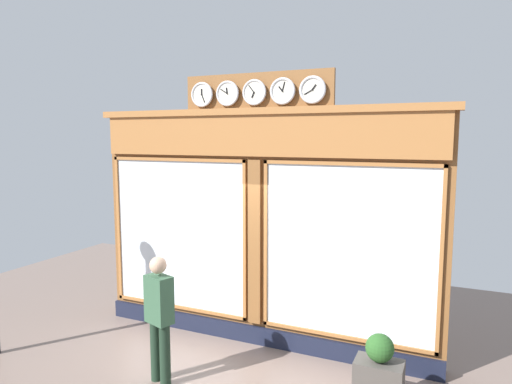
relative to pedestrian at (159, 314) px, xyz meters
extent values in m
cube|color=brown|center=(-0.67, -1.71, 0.83)|extent=(5.48, 0.30, 3.52)
cube|color=#191E33|center=(-0.67, -1.54, -0.79)|extent=(5.48, 0.08, 0.28)
cube|color=#A56936|center=(-0.67, -1.52, 2.29)|extent=(5.37, 0.08, 0.61)
cube|color=#A56936|center=(-0.67, -1.54, 2.64)|extent=(5.59, 0.20, 0.10)
cube|color=silver|center=(-2.06, -1.54, 0.68)|extent=(2.39, 0.02, 2.41)
cube|color=#A56936|center=(-2.06, -1.52, 1.91)|extent=(2.49, 0.04, 0.05)
cube|color=#A56936|center=(-2.06, -1.52, -0.56)|extent=(2.49, 0.04, 0.05)
cube|color=#A56936|center=(-3.28, -1.52, 0.68)|extent=(0.05, 0.04, 2.51)
cube|color=#A56936|center=(-0.84, -1.52, 0.68)|extent=(0.05, 0.04, 2.51)
cube|color=silver|center=(0.73, -1.54, 0.68)|extent=(2.39, 0.02, 2.41)
cube|color=#A56936|center=(0.73, -1.52, 1.91)|extent=(2.49, 0.04, 0.05)
cube|color=#A56936|center=(0.73, -1.52, -0.56)|extent=(2.49, 0.04, 0.05)
cube|color=#A56936|center=(1.95, -1.52, 0.68)|extent=(0.05, 0.04, 2.51)
cube|color=#A56936|center=(-0.49, -1.52, 0.68)|extent=(0.05, 0.04, 2.51)
cube|color=brown|center=(-0.67, -1.53, 0.68)|extent=(0.20, 0.10, 2.51)
cube|color=brown|center=(-0.67, -1.58, 2.91)|extent=(2.33, 0.06, 0.58)
cylinder|color=silver|center=(-1.55, -1.50, 2.91)|extent=(0.31, 0.02, 0.31)
torus|color=silver|center=(-1.55, -1.49, 2.91)|extent=(0.38, 0.05, 0.38)
cube|color=black|center=(-1.57, -1.48, 2.95)|extent=(0.07, 0.01, 0.08)
cube|color=black|center=(-1.49, -1.48, 2.88)|extent=(0.12, 0.01, 0.07)
sphere|color=black|center=(-1.55, -1.48, 2.91)|extent=(0.02, 0.02, 0.02)
cylinder|color=silver|center=(-1.11, -1.50, 2.91)|extent=(0.31, 0.02, 0.31)
torus|color=silver|center=(-1.11, -1.49, 2.91)|extent=(0.38, 0.05, 0.38)
cube|color=black|center=(-1.08, -1.48, 2.95)|extent=(0.07, 0.01, 0.08)
cube|color=black|center=(-1.12, -1.48, 2.98)|extent=(0.05, 0.01, 0.13)
sphere|color=black|center=(-1.11, -1.48, 2.91)|extent=(0.02, 0.02, 0.02)
cylinder|color=silver|center=(-0.67, -1.50, 2.91)|extent=(0.31, 0.02, 0.31)
torus|color=silver|center=(-0.67, -1.49, 2.91)|extent=(0.38, 0.04, 0.38)
cube|color=black|center=(-0.65, -1.48, 2.87)|extent=(0.05, 0.01, 0.08)
cube|color=black|center=(-0.63, -1.48, 2.96)|extent=(0.09, 0.01, 0.11)
sphere|color=black|center=(-0.67, -1.48, 2.91)|extent=(0.02, 0.02, 0.02)
cylinder|color=silver|center=(-0.23, -1.50, 2.91)|extent=(0.31, 0.02, 0.31)
torus|color=silver|center=(-0.23, -1.49, 2.91)|extent=(0.38, 0.04, 0.38)
cube|color=black|center=(-0.22, -1.48, 2.95)|extent=(0.03, 0.01, 0.09)
cube|color=black|center=(-0.17, -1.48, 2.95)|extent=(0.12, 0.01, 0.08)
sphere|color=black|center=(-0.23, -1.48, 2.91)|extent=(0.02, 0.02, 0.02)
cylinder|color=silver|center=(0.21, -1.50, 2.91)|extent=(0.31, 0.02, 0.31)
torus|color=silver|center=(0.21, -1.49, 2.91)|extent=(0.38, 0.04, 0.38)
cube|color=black|center=(0.21, -1.48, 2.95)|extent=(0.02, 0.01, 0.08)
cube|color=black|center=(0.19, -1.48, 2.85)|extent=(0.06, 0.01, 0.13)
sphere|color=black|center=(0.21, -1.48, 2.91)|extent=(0.02, 0.02, 0.02)
cylinder|color=#1C2F21|center=(0.10, -0.03, -0.52)|extent=(0.14, 0.14, 0.82)
cylinder|color=#1C2F21|center=(-0.10, 0.03, -0.52)|extent=(0.14, 0.14, 0.82)
cube|color=#33563D|center=(0.00, 0.00, 0.20)|extent=(0.41, 0.32, 0.62)
sphere|color=tan|center=(0.00, 0.00, 0.65)|extent=(0.22, 0.22, 0.22)
sphere|color=#285623|center=(-2.69, -0.58, -0.18)|extent=(0.33, 0.33, 0.33)
camera|label=1|loc=(-3.43, 4.60, 2.27)|focal=31.80mm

